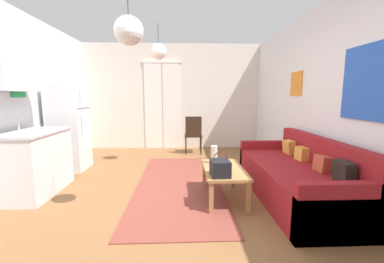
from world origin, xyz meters
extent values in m
cube|color=brown|center=(0.00, 0.00, -0.05)|extent=(5.08, 7.40, 0.10)
cube|color=silver|center=(0.00, 3.45, 1.34)|extent=(4.68, 0.10, 2.69)
cube|color=white|center=(-0.50, 3.39, 1.10)|extent=(0.45, 0.02, 2.20)
cube|color=white|center=(-0.03, 3.39, 1.10)|extent=(0.45, 0.02, 2.20)
cube|color=white|center=(-0.27, 3.38, 2.23)|extent=(1.00, 0.03, 0.06)
cube|color=silver|center=(2.29, 0.00, 1.34)|extent=(0.10, 7.00, 2.69)
cube|color=blue|center=(2.23, -0.43, 1.52)|extent=(0.02, 0.76, 0.82)
cube|color=orange|center=(2.23, 1.23, 1.58)|extent=(0.02, 0.39, 0.41)
cube|color=green|center=(-2.23, 0.82, 1.56)|extent=(0.02, 0.32, 0.40)
cube|color=brown|center=(0.18, 0.67, 0.01)|extent=(1.29, 3.11, 0.01)
cube|color=maroon|center=(1.72, 0.08, 0.23)|extent=(0.91, 2.17, 0.46)
cube|color=maroon|center=(2.10, 0.08, 0.41)|extent=(0.15, 2.17, 0.82)
cube|color=maroon|center=(1.72, -0.95, 0.30)|extent=(0.91, 0.11, 0.60)
cube|color=maroon|center=(1.72, 1.11, 0.30)|extent=(0.91, 0.11, 0.60)
cube|color=black|center=(1.94, -0.61, 0.58)|extent=(0.15, 0.24, 0.25)
cube|color=#B74C33|center=(1.95, -0.18, 0.55)|extent=(0.15, 0.21, 0.20)
cube|color=gold|center=(1.96, 0.34, 0.55)|extent=(0.14, 0.20, 0.20)
cube|color=gold|center=(1.95, 0.75, 0.56)|extent=(0.16, 0.22, 0.22)
cube|color=#A87542|center=(0.79, 0.12, 0.40)|extent=(0.52, 0.95, 0.04)
cube|color=#A87542|center=(0.57, -0.32, 0.19)|extent=(0.05, 0.05, 0.38)
cube|color=#A87542|center=(1.01, -0.32, 0.19)|extent=(0.05, 0.05, 0.38)
cube|color=#A87542|center=(0.57, 0.56, 0.19)|extent=(0.05, 0.05, 0.38)
cube|color=#A87542|center=(1.01, 0.56, 0.19)|extent=(0.05, 0.05, 0.38)
cylinder|color=beige|center=(0.69, 0.37, 0.55)|extent=(0.09, 0.09, 0.25)
cylinder|color=#477F42|center=(0.69, 0.37, 0.78)|extent=(0.01, 0.01, 0.22)
cube|color=black|center=(0.69, -0.18, 0.52)|extent=(0.23, 0.27, 0.19)
torus|color=#512319|center=(0.69, -0.18, 0.63)|extent=(0.17, 0.01, 0.17)
cube|color=white|center=(-1.86, 1.57, 0.80)|extent=(0.58, 0.61, 1.61)
cube|color=#4C4C51|center=(-1.57, 1.57, 1.16)|extent=(0.01, 0.59, 0.01)
cylinder|color=#B7BABF|center=(-1.56, 1.40, 1.35)|extent=(0.02, 0.02, 0.23)
cylinder|color=#B7BABF|center=(-1.56, 1.40, 0.87)|extent=(0.02, 0.02, 0.35)
cube|color=silver|center=(-1.84, 0.41, 0.43)|extent=(0.58, 1.05, 0.86)
cube|color=#B7BABF|center=(-1.84, 0.41, 0.88)|extent=(0.61, 1.08, 0.03)
cube|color=#999BA0|center=(-1.84, 0.51, 0.83)|extent=(0.36, 0.40, 0.10)
cylinder|color=#B7BABF|center=(-2.08, 0.51, 0.99)|extent=(0.02, 0.02, 0.20)
cube|color=silver|center=(-1.98, 0.41, 1.72)|extent=(0.32, 0.95, 0.56)
cylinder|color=black|center=(0.69, 2.97, 0.21)|extent=(0.03, 0.03, 0.41)
cylinder|color=black|center=(0.33, 2.98, 0.21)|extent=(0.03, 0.03, 0.41)
cylinder|color=black|center=(0.68, 2.63, 0.21)|extent=(0.03, 0.03, 0.41)
cylinder|color=black|center=(0.32, 2.64, 0.21)|extent=(0.03, 0.03, 0.41)
cube|color=black|center=(0.51, 2.81, 0.42)|extent=(0.43, 0.41, 0.04)
cube|color=black|center=(0.50, 2.63, 0.66)|extent=(0.38, 0.04, 0.47)
sphere|color=white|center=(-0.29, -0.45, 2.02)|extent=(0.29, 0.29, 0.29)
cylinder|color=black|center=(-0.19, 1.68, 2.51)|extent=(0.01, 0.01, 0.35)
sphere|color=white|center=(-0.19, 1.68, 2.19)|extent=(0.30, 0.30, 0.30)
camera|label=1|loc=(0.24, -3.01, 1.38)|focal=22.83mm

